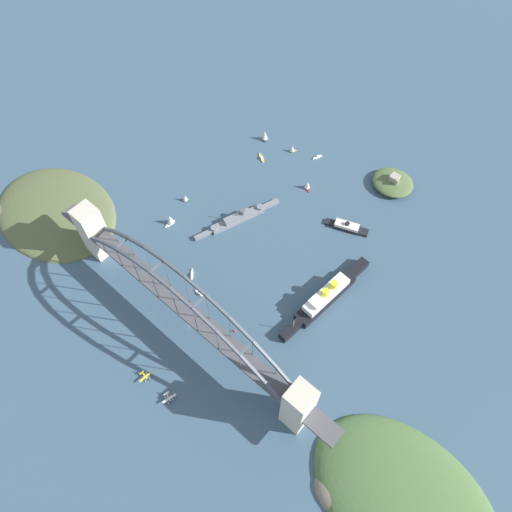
% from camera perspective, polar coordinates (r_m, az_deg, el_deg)
% --- Properties ---
extents(ground_plane, '(1400.00, 1400.00, 0.00)m').
position_cam_1_polar(ground_plane, '(384.04, -7.98, -8.23)').
color(ground_plane, '#385166').
extents(harbor_arch_bridge, '(279.64, 17.68, 71.36)m').
position_cam_1_polar(harbor_arch_bridge, '(356.86, -8.56, -6.23)').
color(harbor_arch_bridge, beige).
rests_on(harbor_arch_bridge, ground).
extents(headland_west_shore, '(125.40, 95.55, 17.57)m').
position_cam_1_polar(headland_west_shore, '(475.70, -23.01, 4.75)').
color(headland_west_shore, '#515B38').
rests_on(headland_west_shore, ground).
extents(headland_east_shore, '(132.66, 91.85, 24.76)m').
position_cam_1_polar(headland_east_shore, '(361.28, 17.03, -26.25)').
color(headland_east_shore, '#476638').
rests_on(headland_east_shore, ground).
extents(ocean_liner, '(17.91, 101.25, 19.01)m').
position_cam_1_polar(ocean_liner, '(389.15, 8.38, -4.81)').
color(ocean_liner, black).
rests_on(ocean_liner, ground).
extents(naval_cruiser, '(31.55, 82.80, 17.18)m').
position_cam_1_polar(naval_cruiser, '(431.23, -2.15, 4.55)').
color(naval_cruiser, slate).
rests_on(naval_cruiser, ground).
extents(harbor_ferry_steamer, '(39.17, 20.65, 7.59)m').
position_cam_1_polar(harbor_ferry_steamer, '(433.98, 10.83, 3.50)').
color(harbor_ferry_steamer, black).
rests_on(harbor_ferry_steamer, ground).
extents(fort_island_mid_harbor, '(39.28, 36.35, 14.29)m').
position_cam_1_polar(fort_island_mid_harbor, '(473.73, 16.06, 8.47)').
color(fort_island_mid_harbor, '#4C6038').
rests_on(fort_island_mid_harbor, ground).
extents(seaplane_taxiing_near_bridge, '(8.54, 10.91, 4.94)m').
position_cam_1_polar(seaplane_taxiing_near_bridge, '(372.35, -13.11, -13.85)').
color(seaplane_taxiing_near_bridge, '#B7B7B2').
rests_on(seaplane_taxiing_near_bridge, ground).
extents(seaplane_second_in_formation, '(8.43, 11.14, 4.75)m').
position_cam_1_polar(seaplane_second_in_formation, '(364.29, -10.39, -16.37)').
color(seaplane_second_in_formation, '#B7B7B2').
rests_on(seaplane_second_in_formation, ground).
extents(small_boat_0, '(9.01, 9.95, 12.07)m').
position_cam_1_polar(small_boat_0, '(497.87, 1.05, 14.24)').
color(small_boat_0, black).
rests_on(small_boat_0, ground).
extents(small_boat_1, '(5.01, 10.13, 2.13)m').
position_cam_1_polar(small_boat_1, '(487.10, 7.38, 11.68)').
color(small_boat_1, silver).
rests_on(small_boat_1, ground).
extents(small_boat_2, '(6.35, 11.05, 12.11)m').
position_cam_1_polar(small_boat_2, '(433.38, -10.23, 4.30)').
color(small_boat_2, silver).
rests_on(small_boat_2, ground).
extents(small_boat_3, '(9.77, 2.62, 2.05)m').
position_cam_1_polar(small_boat_3, '(394.71, -6.73, -4.49)').
color(small_boat_3, silver).
rests_on(small_boat_3, ground).
extents(small_boat_4, '(12.08, 8.29, 2.22)m').
position_cam_1_polar(small_boat_4, '(482.35, 0.67, 11.67)').
color(small_boat_4, gold).
rests_on(small_boat_4, ground).
extents(small_boat_5, '(6.54, 6.96, 7.93)m').
position_cam_1_polar(small_boat_5, '(449.12, -8.45, 6.88)').
color(small_boat_5, '#2D6B3D').
rests_on(small_boat_5, ground).
extents(small_boat_6, '(8.77, 7.49, 9.78)m').
position_cam_1_polar(small_boat_6, '(456.09, 6.17, 8.45)').
color(small_boat_6, '#B2231E').
rests_on(small_boat_6, ground).
extents(small_boat_7, '(6.14, 6.85, 8.25)m').
position_cam_1_polar(small_boat_7, '(488.16, 4.38, 12.68)').
color(small_boat_7, gold).
rests_on(small_boat_7, ground).
extents(small_boat_8, '(8.18, 8.67, 2.12)m').
position_cam_1_polar(small_boat_8, '(404.49, -7.68, -2.20)').
color(small_boat_8, silver).
rests_on(small_boat_8, ground).
extents(channel_marker_buoy, '(2.20, 2.20, 2.75)m').
position_cam_1_polar(channel_marker_buoy, '(377.69, -2.57, -8.94)').
color(channel_marker_buoy, red).
rests_on(channel_marker_buoy, ground).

